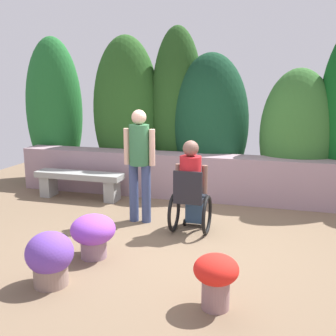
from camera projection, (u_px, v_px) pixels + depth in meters
name	position (u px, v px, depth m)	size (l,w,h in m)	color
ground_plane	(187.00, 239.00, 5.61)	(10.87, 10.87, 0.00)	brown
stone_retaining_wall	(213.00, 178.00, 7.40)	(7.55, 0.50, 0.82)	gray
hedge_backdrop	(227.00, 117.00, 7.73)	(8.56, 1.20, 3.17)	#20662B
stone_bench	(79.00, 181.00, 7.50)	(1.65, 0.38, 0.49)	gray
person_in_wheelchair	(191.00, 190.00, 5.76)	(0.53, 0.66, 1.33)	black
person_standing_companion	(139.00, 158.00, 6.12)	(0.49, 0.30, 1.71)	#3A4974
flower_pot_purple_near	(216.00, 276.00, 3.84)	(0.43, 0.43, 0.54)	gray
flower_pot_terracotta_by_wall	(50.00, 258.00, 4.29)	(0.50, 0.50, 0.58)	gray
flower_pot_red_accent	(93.00, 233.00, 4.97)	(0.55, 0.55, 0.54)	gray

